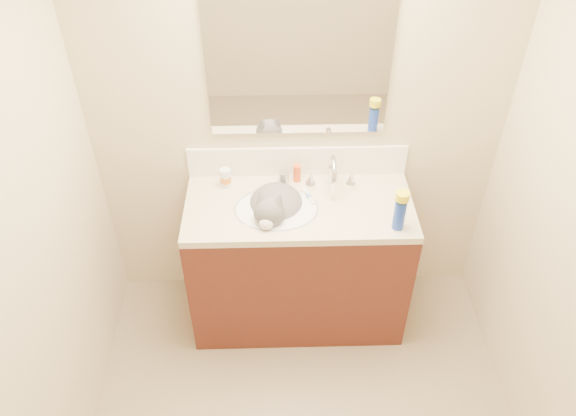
{
  "coord_description": "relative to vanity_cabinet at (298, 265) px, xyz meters",
  "views": [
    {
      "loc": [
        -0.12,
        -1.28,
        2.74
      ],
      "look_at": [
        -0.06,
        0.92,
        0.88
      ],
      "focal_mm": 35.0,
      "sensor_mm": 36.0,
      "label": 1
    }
  ],
  "objects": [
    {
      "name": "room_shell",
      "position": [
        0.0,
        -0.97,
        1.08
      ],
      "size": [
        2.24,
        2.54,
        2.52
      ],
      "color": "beige",
      "rests_on": "ground"
    },
    {
      "name": "vanity_cabinet",
      "position": [
        0.0,
        0.0,
        0.0
      ],
      "size": [
        1.2,
        0.55,
        0.82
      ],
      "primitive_type": "cube",
      "color": "#4B1D14",
      "rests_on": "ground"
    },
    {
      "name": "counter_slab",
      "position": [
        0.0,
        0.0,
        0.43
      ],
      "size": [
        1.2,
        0.55,
        0.04
      ],
      "primitive_type": "cube",
      "color": "beige",
      "rests_on": "vanity_cabinet"
    },
    {
      "name": "basin",
      "position": [
        -0.12,
        -0.03,
        0.38
      ],
      "size": [
        0.45,
        0.36,
        0.14
      ],
      "primitive_type": "ellipsoid",
      "color": "white",
      "rests_on": "vanity_cabinet"
    },
    {
      "name": "faucet",
      "position": [
        0.18,
        0.14,
        0.54
      ],
      "size": [
        0.28,
        0.2,
        0.21
      ],
      "color": "silver",
      "rests_on": "counter_slab"
    },
    {
      "name": "cat",
      "position": [
        -0.13,
        -0.0,
        0.42
      ],
      "size": [
        0.37,
        0.45,
        0.33
      ],
      "rotation": [
        0.0,
        0.0,
        -0.23
      ],
      "color": "#565356",
      "rests_on": "basin"
    },
    {
      "name": "backsplash",
      "position": [
        0.0,
        0.26,
        0.54
      ],
      "size": [
        1.2,
        0.02,
        0.18
      ],
      "primitive_type": "cube",
      "color": "white",
      "rests_on": "counter_slab"
    },
    {
      "name": "mirror",
      "position": [
        0.0,
        0.26,
        1.13
      ],
      "size": [
        0.9,
        0.02,
        0.8
      ],
      "primitive_type": "cube",
      "color": "white",
      "rests_on": "room_shell"
    },
    {
      "name": "pill_bottle",
      "position": [
        -0.39,
        0.17,
        0.5
      ],
      "size": [
        0.08,
        0.08,
        0.11
      ],
      "primitive_type": "cylinder",
      "rotation": [
        0.0,
        0.0,
        -0.39
      ],
      "color": "white",
      "rests_on": "counter_slab"
    },
    {
      "name": "pill_label",
      "position": [
        -0.39,
        0.17,
        0.49
      ],
      "size": [
        0.08,
        0.08,
        0.04
      ],
      "primitive_type": "cylinder",
      "rotation": [
        0.0,
        0.0,
        -0.39
      ],
      "color": "orange",
      "rests_on": "pill_bottle"
    },
    {
      "name": "silver_jar",
      "position": [
        -0.08,
        0.2,
        0.48
      ],
      "size": [
        0.06,
        0.06,
        0.06
      ],
      "primitive_type": "cylinder",
      "rotation": [
        0.0,
        0.0,
        -0.05
      ],
      "color": "#B7B7BC",
      "rests_on": "counter_slab"
    },
    {
      "name": "amber_bottle",
      "position": [
        -0.0,
        0.21,
        0.5
      ],
      "size": [
        0.05,
        0.05,
        0.1
      ],
      "primitive_type": "cylinder",
      "rotation": [
        0.0,
        0.0,
        0.24
      ],
      "color": "#EF4F1C",
      "rests_on": "counter_slab"
    },
    {
      "name": "toothbrush",
      "position": [
        0.05,
        0.06,
        0.46
      ],
      "size": [
        0.07,
        0.15,
        0.01
      ],
      "primitive_type": "cube",
      "rotation": [
        0.0,
        0.0,
        0.35
      ],
      "color": "white",
      "rests_on": "counter_slab"
    },
    {
      "name": "toothbrush_head",
      "position": [
        0.05,
        0.06,
        0.46
      ],
      "size": [
        0.03,
        0.04,
        0.02
      ],
      "primitive_type": "cube",
      "rotation": [
        0.0,
        0.0,
        0.35
      ],
      "color": "#6C96E5",
      "rests_on": "counter_slab"
    },
    {
      "name": "spray_can",
      "position": [
        0.48,
        -0.19,
        0.53
      ],
      "size": [
        0.08,
        0.08,
        0.16
      ],
      "primitive_type": "cylinder",
      "rotation": [
        0.0,
        0.0,
        -0.4
      ],
      "color": "#1938B0",
      "rests_on": "counter_slab"
    },
    {
      "name": "spray_cap",
      "position": [
        0.48,
        -0.19,
        0.65
      ],
      "size": [
        0.09,
        0.09,
        0.04
      ],
      "primitive_type": "cylinder",
      "rotation": [
        0.0,
        0.0,
        -0.4
      ],
      "color": "yellow",
      "rests_on": "spray_can"
    }
  ]
}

